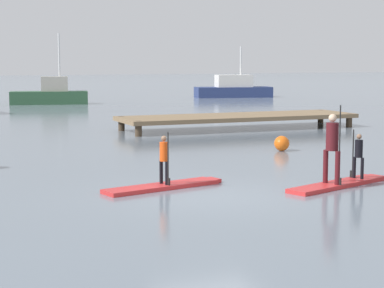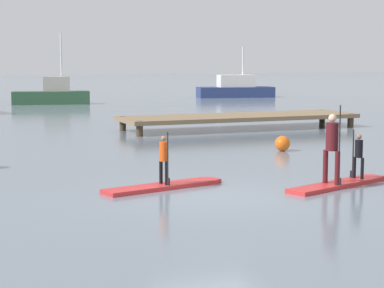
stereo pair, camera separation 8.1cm
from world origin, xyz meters
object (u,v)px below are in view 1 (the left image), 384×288
object	(u,v)px
paddleboard_near	(164,186)
trawler_grey_distant	(233,89)
paddler_child_solo	(164,157)
motor_boat_small_navy	(50,94)
paddleboard_far	(339,184)
paddler_adult	(332,144)
mooring_buoy_far	(282,143)
paddler_child_front	(358,153)

from	to	relation	value
paddleboard_near	trawler_grey_distant	distance (m)	40.50
paddler_child_solo	motor_boat_small_navy	bearing A→B (deg)	83.68
paddleboard_far	paddler_child_solo	bearing A→B (deg)	161.40
paddleboard_near	paddler_adult	xyz separation A→B (m)	(3.79, -1.50, 1.03)
paddler_adult	trawler_grey_distant	xyz separation A→B (m)	(15.29, 37.21, -0.38)
trawler_grey_distant	mooring_buoy_far	xyz separation A→B (m)	(-12.99, -30.73, -0.44)
paddler_child_solo	trawler_grey_distant	size ratio (longest dim) A/B	0.20
paddler_adult	trawler_grey_distant	world-z (taller)	trawler_grey_distant
paddler_child_solo	motor_boat_small_navy	size ratio (longest dim) A/B	0.24
paddleboard_near	mooring_buoy_far	distance (m)	7.87
paddler_child_solo	paddler_adult	size ratio (longest dim) A/B	0.67
paddleboard_far	paddler_adult	xyz separation A→B (m)	(-0.29, -0.11, 1.03)
paddleboard_near	paddler_child_solo	size ratio (longest dim) A/B	2.50
motor_boat_small_navy	trawler_grey_distant	size ratio (longest dim) A/B	0.84
paddler_adult	mooring_buoy_far	world-z (taller)	paddler_adult
paddler_adult	paddler_child_front	xyz separation A→B (m)	(1.05, 0.40, -0.34)
paddler_adult	motor_boat_small_navy	world-z (taller)	motor_boat_small_navy
motor_boat_small_navy	paddler_child_front	bearing A→B (deg)	-87.92
paddleboard_far	trawler_grey_distant	xyz separation A→B (m)	(15.00, 37.10, 0.65)
trawler_grey_distant	mooring_buoy_far	size ratio (longest dim) A/B	12.35
motor_boat_small_navy	mooring_buoy_far	xyz separation A→B (m)	(2.48, -27.60, -0.42)
paddleboard_near	trawler_grey_distant	xyz separation A→B (m)	(19.08, 35.72, 0.65)
paddleboard_far	paddler_child_front	xyz separation A→B (m)	(0.75, 0.28, 0.69)
paddler_adult	mooring_buoy_far	size ratio (longest dim) A/B	3.71
paddleboard_far	paddler_adult	bearing A→B (deg)	-159.02
paddleboard_near	trawler_grey_distant	size ratio (longest dim) A/B	0.50
paddleboard_near	paddler_child_front	xyz separation A→B (m)	(4.84, -1.10, 0.69)
paddleboard_far	paddler_child_front	distance (m)	1.06
motor_boat_small_navy	mooring_buoy_far	bearing A→B (deg)	-84.88
trawler_grey_distant	paddleboard_far	bearing A→B (deg)	-112.01
paddleboard_far	paddler_adult	distance (m)	1.08
trawler_grey_distant	mooring_buoy_far	bearing A→B (deg)	-112.91
motor_boat_small_navy	paddler_child_solo	bearing A→B (deg)	-96.32
paddler_child_solo	paddler_child_front	size ratio (longest dim) A/B	1.04
paddleboard_far	motor_boat_small_navy	xyz separation A→B (m)	(-0.47, 33.97, 0.63)
paddler_adult	paddler_child_front	world-z (taller)	paddler_adult
paddleboard_far	mooring_buoy_far	bearing A→B (deg)	72.49
paddleboard_far	paddler_adult	world-z (taller)	paddler_adult
paddler_child_front	trawler_grey_distant	bearing A→B (deg)	68.85
paddleboard_far	mooring_buoy_far	xyz separation A→B (m)	(2.01, 6.37, 0.21)
paddler_child_front	motor_boat_small_navy	world-z (taller)	motor_boat_small_navy
paddleboard_far	motor_boat_small_navy	bearing A→B (deg)	90.79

